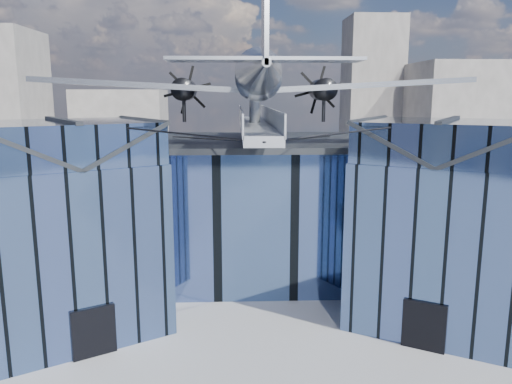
{
  "coord_description": "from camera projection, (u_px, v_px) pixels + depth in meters",
  "views": [
    {
      "loc": [
        -1.18,
        -28.22,
        13.04
      ],
      "look_at": [
        0.0,
        2.0,
        7.2
      ],
      "focal_mm": 35.0,
      "sensor_mm": 36.0,
      "label": 1
    }
  ],
  "objects": [
    {
      "name": "ground_plane",
      "position": [
        257.0,
        315.0,
        30.2
      ],
      "size": [
        120.0,
        120.0,
        0.0
      ],
      "primitive_type": "plane",
      "color": "gray"
    },
    {
      "name": "museum",
      "position": [
        254.0,
        205.0,
        34.86
      ],
      "size": [
        32.88,
        24.5,
        17.6
      ],
      "color": "#476092",
      "rests_on": "ground"
    },
    {
      "name": "bg_towers",
      "position": [
        253.0,
        116.0,
        77.9
      ],
      "size": [
        77.0,
        24.5,
        26.0
      ],
      "color": "gray",
      "rests_on": "ground"
    }
  ]
}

